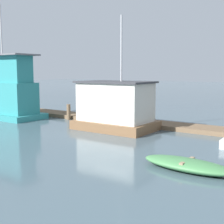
{
  "coord_description": "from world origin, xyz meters",
  "views": [
    {
      "loc": [
        11.39,
        -17.33,
        4.02
      ],
      "look_at": [
        0.0,
        -1.0,
        1.4
      ],
      "focal_mm": 50.0,
      "sensor_mm": 36.0,
      "label": 1
    }
  ],
  "objects": [
    {
      "name": "ground_plane",
      "position": [
        0.0,
        0.0,
        0.0
      ],
      "size": [
        200.0,
        200.0,
        0.0
      ],
      "primitive_type": "plane",
      "color": "#475B66"
    },
    {
      "name": "mooring_post_near_left",
      "position": [
        -6.24,
        1.64,
        0.64
      ],
      "size": [
        0.32,
        0.32,
        1.29
      ],
      "primitive_type": "cylinder",
      "color": "brown",
      "rests_on": "ground_plane"
    },
    {
      "name": "houseboat_brown",
      "position": [
        -0.61,
        0.27,
        1.59
      ],
      "size": [
        5.39,
        3.47,
        7.67
      ],
      "color": "brown",
      "rests_on": "ground_plane"
    },
    {
      "name": "dock_walkway",
      "position": [
        0.0,
        2.98,
        0.15
      ],
      "size": [
        33.8,
        2.18,
        0.3
      ],
      "primitive_type": "cube",
      "color": "brown",
      "rests_on": "ground_plane"
    },
    {
      "name": "dinghy_green",
      "position": [
        6.86,
        -5.47,
        0.23
      ],
      "size": [
        3.93,
        1.61,
        0.46
      ],
      "color": "#47844C",
      "rests_on": "ground_plane"
    },
    {
      "name": "houseboat_teal",
      "position": [
        -10.89,
        -0.48,
        2.3
      ],
      "size": [
        5.55,
        3.29,
        9.58
      ],
      "color": "teal",
      "rests_on": "ground_plane"
    }
  ]
}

